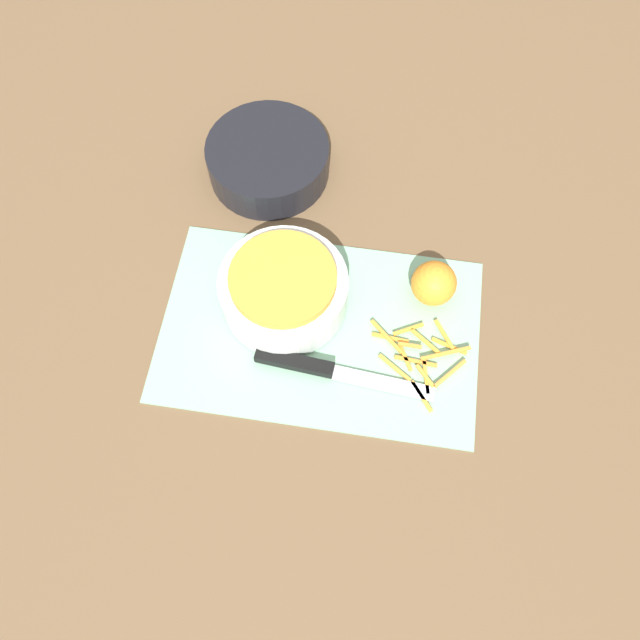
# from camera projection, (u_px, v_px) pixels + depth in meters

# --- Properties ---
(ground_plane) EXTENTS (4.00, 4.00, 0.00)m
(ground_plane) POSITION_uv_depth(u_px,v_px,m) (320.00, 330.00, 0.92)
(ground_plane) COLOR brown
(cutting_board) EXTENTS (0.46, 0.29, 0.01)m
(cutting_board) POSITION_uv_depth(u_px,v_px,m) (320.00, 330.00, 0.91)
(cutting_board) COLOR #84B793
(cutting_board) RESTS_ON ground_plane
(bowl_speckled) EXTENTS (0.19, 0.19, 0.08)m
(bowl_speckled) POSITION_uv_depth(u_px,v_px,m) (284.00, 289.00, 0.90)
(bowl_speckled) COLOR silver
(bowl_speckled) RESTS_ON cutting_board
(bowl_dark) EXTENTS (0.20, 0.20, 0.06)m
(bowl_dark) POSITION_uv_depth(u_px,v_px,m) (268.00, 160.00, 1.01)
(bowl_dark) COLOR black
(bowl_dark) RESTS_ON ground_plane
(knife) EXTENTS (0.26, 0.04, 0.02)m
(knife) POSITION_uv_depth(u_px,v_px,m) (313.00, 367.00, 0.88)
(knife) COLOR black
(knife) RESTS_ON cutting_board
(orange_left) EXTENTS (0.07, 0.07, 0.07)m
(orange_left) POSITION_uv_depth(u_px,v_px,m) (434.00, 283.00, 0.90)
(orange_left) COLOR orange
(orange_left) RESTS_ON cutting_board
(peel_pile) EXTENTS (0.15, 0.14, 0.01)m
(peel_pile) POSITION_uv_depth(u_px,v_px,m) (420.00, 355.00, 0.89)
(peel_pile) COLOR orange
(peel_pile) RESTS_ON cutting_board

